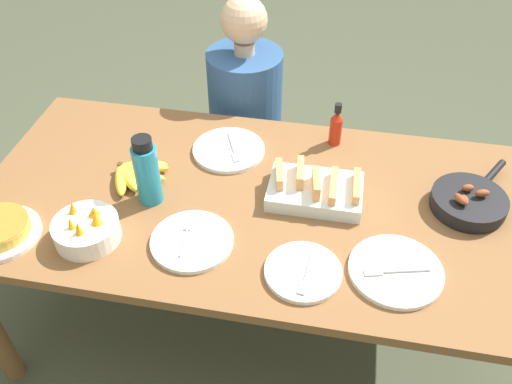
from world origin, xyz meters
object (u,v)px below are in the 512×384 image
object	(u,v)px
frittata_plate_center	(0,230)
fruit_bowl_mango	(87,229)
banana_bunch	(135,173)
empty_plate_far_left	(303,272)
empty_plate_mid_edge	(396,271)
person_figure	(246,137)
melon_tray	(315,190)
empty_plate_far_right	(192,241)
empty_plate_near_front	(229,150)
hot_sauce_bottle	(336,127)
water_bottle	(147,172)
skillet	(469,201)

from	to	relation	value
frittata_plate_center	fruit_bowl_mango	xyz separation A→B (m)	(0.27, 0.04, 0.01)
banana_bunch	empty_plate_far_left	size ratio (longest dim) A/B	0.93
empty_plate_mid_edge	person_figure	world-z (taller)	person_figure
banana_bunch	frittata_plate_center	xyz separation A→B (m)	(-0.31, -0.34, 0.01)
melon_tray	empty_plate_far_left	xyz separation A→B (m)	(0.00, -0.33, -0.02)
empty_plate_far_left	empty_plate_far_right	distance (m)	0.35
melon_tray	empty_plate_mid_edge	world-z (taller)	melon_tray
empty_plate_near_front	empty_plate_far_right	size ratio (longest dim) A/B	1.04
frittata_plate_center	fruit_bowl_mango	bearing A→B (deg)	8.58
empty_plate_far_right	fruit_bowl_mango	size ratio (longest dim) A/B	1.27
banana_bunch	empty_plate_near_front	bearing A→B (deg)	35.46
melon_tray	hot_sauce_bottle	size ratio (longest dim) A/B	1.80
banana_bunch	fruit_bowl_mango	size ratio (longest dim) A/B	1.05
person_figure	fruit_bowl_mango	bearing A→B (deg)	-107.61
frittata_plate_center	empty_plate_near_front	xyz separation A→B (m)	(0.59, 0.54, -0.02)
empty_plate_near_front	water_bottle	size ratio (longest dim) A/B	1.06
banana_bunch	empty_plate_near_front	distance (m)	0.34
empty_plate_near_front	empty_plate_far_left	distance (m)	0.61
empty_plate_far_right	melon_tray	bearing A→B (deg)	38.54
water_bottle	melon_tray	bearing A→B (deg)	11.63
empty_plate_far_left	hot_sauce_bottle	size ratio (longest dim) A/B	1.32
banana_bunch	fruit_bowl_mango	world-z (taller)	fruit_bowl_mango
banana_bunch	melon_tray	size ratio (longest dim) A/B	0.68
empty_plate_far_right	water_bottle	size ratio (longest dim) A/B	1.03
skillet	fruit_bowl_mango	xyz separation A→B (m)	(-1.14, -0.35, 0.01)
frittata_plate_center	empty_plate_near_front	world-z (taller)	frittata_plate_center
water_bottle	fruit_bowl_mango	bearing A→B (deg)	-122.58
fruit_bowl_mango	hot_sauce_bottle	bearing A→B (deg)	41.80
empty_plate_far_left	water_bottle	world-z (taller)	water_bottle
melon_tray	water_bottle	size ratio (longest dim) A/B	1.24
banana_bunch	person_figure	distance (m)	0.73
empty_plate_near_front	empty_plate_mid_edge	size ratio (longest dim) A/B	0.97
melon_tray	empty_plate_far_right	bearing A→B (deg)	-141.46
banana_bunch	frittata_plate_center	size ratio (longest dim) A/B	0.87
banana_bunch	melon_tray	bearing A→B (deg)	1.44
empty_plate_near_front	fruit_bowl_mango	xyz separation A→B (m)	(-0.32, -0.50, 0.03)
empty_plate_near_front	empty_plate_mid_edge	distance (m)	0.75
empty_plate_near_front	water_bottle	world-z (taller)	water_bottle
banana_bunch	water_bottle	size ratio (longest dim) A/B	0.85
empty_plate_near_front	melon_tray	bearing A→B (deg)	-29.08
water_bottle	person_figure	distance (m)	0.83
banana_bunch	water_bottle	xyz separation A→B (m)	(0.09, -0.09, 0.10)
empty_plate_far_left	fruit_bowl_mango	distance (m)	0.66
empty_plate_mid_edge	person_figure	size ratio (longest dim) A/B	0.25
skillet	banana_bunch	bearing A→B (deg)	124.24
empty_plate_near_front	fruit_bowl_mango	size ratio (longest dim) A/B	1.31
empty_plate_mid_edge	water_bottle	size ratio (longest dim) A/B	1.10
melon_tray	person_figure	size ratio (longest dim) A/B	0.28
empty_plate_mid_edge	person_figure	bearing A→B (deg)	124.93
skillet	frittata_plate_center	xyz separation A→B (m)	(-1.41, -0.39, -0.00)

